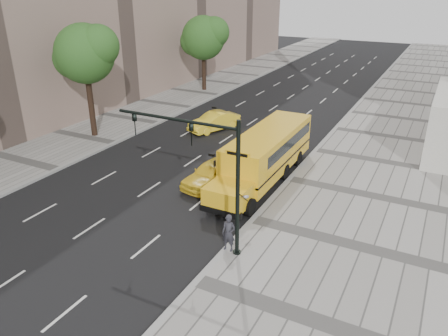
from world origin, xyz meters
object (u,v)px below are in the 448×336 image
at_px(taxi_far, 214,122).
at_px(traffic_signal, 208,167).
at_px(tree_b, 85,53).
at_px(taxi_near, 212,173).
at_px(pedestrian, 229,233).
at_px(tree_c, 204,37).
at_px(school_bus, 267,151).

distance_m(taxi_far, traffic_signal, 17.52).
bearing_deg(tree_b, traffic_signal, -31.00).
bearing_deg(traffic_signal, taxi_near, 118.06).
relative_size(pedestrian, traffic_signal, 0.28).
height_order(pedestrian, traffic_signal, traffic_signal).
xyz_separation_m(tree_b, traffic_signal, (15.61, -9.38, -2.40)).
relative_size(tree_b, tree_c, 1.08).
xyz_separation_m(tree_c, taxi_near, (12.41, -20.82, -5.02)).
xyz_separation_m(tree_c, pedestrian, (16.56, -26.75, -4.74)).
xyz_separation_m(tree_c, traffic_signal, (15.60, -26.81, -1.68)).
distance_m(taxi_near, taxi_far, 10.42).
distance_m(tree_b, pedestrian, 19.78).
xyz_separation_m(pedestrian, traffic_signal, (-0.96, -0.06, 3.05)).
relative_size(school_bus, taxi_near, 2.60).
xyz_separation_m(taxi_near, traffic_signal, (3.19, -5.99, 3.34)).
bearing_deg(taxi_near, school_bus, 54.23).
bearing_deg(tree_c, traffic_signal, -59.80).
height_order(tree_c, taxi_far, tree_c).
bearing_deg(traffic_signal, school_bus, 94.67).
relative_size(tree_b, traffic_signal, 1.35).
xyz_separation_m(tree_c, school_bus, (14.91, -18.34, -4.01)).
bearing_deg(traffic_signal, taxi_far, 117.96).
xyz_separation_m(tree_b, pedestrian, (16.57, -9.32, -5.45)).
height_order(tree_b, tree_c, tree_b).
height_order(taxi_near, taxi_far, taxi_near).
relative_size(school_bus, taxi_far, 2.57).
relative_size(tree_c, taxi_far, 1.79).
bearing_deg(tree_b, school_bus, -3.50).
distance_m(tree_c, traffic_signal, 31.07).
distance_m(tree_b, traffic_signal, 18.37).
bearing_deg(school_bus, tree_b, 176.50).
bearing_deg(traffic_signal, pedestrian, 3.47).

